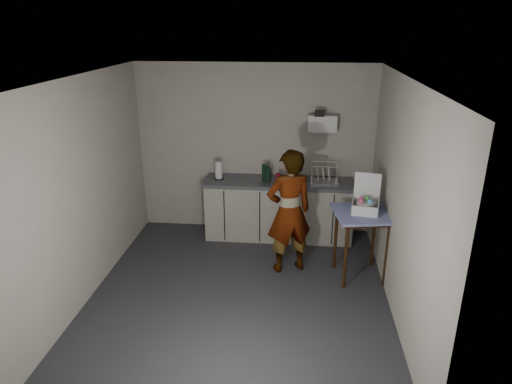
# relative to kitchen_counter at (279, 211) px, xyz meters

# --- Properties ---
(ground) EXTENTS (4.00, 4.00, 0.00)m
(ground) POSITION_rel_kitchen_counter_xyz_m (-0.40, -1.70, -0.43)
(ground) COLOR #2C2D32
(ground) RESTS_ON ground
(wall_back) EXTENTS (3.60, 0.02, 2.60)m
(wall_back) POSITION_rel_kitchen_counter_xyz_m (-0.40, 0.29, 0.87)
(wall_back) COLOR #B5AB9E
(wall_back) RESTS_ON ground
(wall_right) EXTENTS (0.02, 4.00, 2.60)m
(wall_right) POSITION_rel_kitchen_counter_xyz_m (1.39, -1.70, 0.87)
(wall_right) COLOR #B5AB9E
(wall_right) RESTS_ON ground
(wall_left) EXTENTS (0.02, 4.00, 2.60)m
(wall_left) POSITION_rel_kitchen_counter_xyz_m (-2.19, -1.70, 0.87)
(wall_left) COLOR #B5AB9E
(wall_left) RESTS_ON ground
(ceiling) EXTENTS (3.60, 4.00, 0.01)m
(ceiling) POSITION_rel_kitchen_counter_xyz_m (-0.40, -1.70, 2.17)
(ceiling) COLOR white
(ceiling) RESTS_ON wall_back
(kitchen_counter) EXTENTS (2.24, 0.62, 0.91)m
(kitchen_counter) POSITION_rel_kitchen_counter_xyz_m (0.00, 0.00, 0.00)
(kitchen_counter) COLOR black
(kitchen_counter) RESTS_ON ground
(wall_shelf) EXTENTS (0.42, 0.18, 0.37)m
(wall_shelf) POSITION_rel_kitchen_counter_xyz_m (0.60, 0.22, 1.32)
(wall_shelf) COLOR white
(wall_shelf) RESTS_ON ground
(side_table) EXTENTS (0.81, 0.81, 0.91)m
(side_table) POSITION_rel_kitchen_counter_xyz_m (1.10, -1.10, 0.37)
(side_table) COLOR #331B0B
(side_table) RESTS_ON ground
(standing_man) EXTENTS (0.72, 0.61, 1.67)m
(standing_man) POSITION_rel_kitchen_counter_xyz_m (0.17, -1.00, 0.41)
(standing_man) COLOR #B2A593
(standing_man) RESTS_ON ground
(soap_bottle) EXTENTS (0.14, 0.14, 0.28)m
(soap_bottle) POSITION_rel_kitchen_counter_xyz_m (-0.17, -0.03, 0.63)
(soap_bottle) COLOR black
(soap_bottle) RESTS_ON kitchen_counter
(soda_can) EXTENTS (0.07, 0.07, 0.13)m
(soda_can) POSITION_rel_kitchen_counter_xyz_m (-0.02, -0.04, 0.55)
(soda_can) COLOR red
(soda_can) RESTS_ON kitchen_counter
(dark_bottle) EXTENTS (0.07, 0.07, 0.25)m
(dark_bottle) POSITION_rel_kitchen_counter_xyz_m (-0.23, -0.01, 0.61)
(dark_bottle) COLOR black
(dark_bottle) RESTS_ON kitchen_counter
(paper_towel) EXTENTS (0.15, 0.15, 0.27)m
(paper_towel) POSITION_rel_kitchen_counter_xyz_m (-0.92, 0.00, 0.61)
(paper_towel) COLOR black
(paper_towel) RESTS_ON kitchen_counter
(dish_rack) EXTENTS (0.41, 0.31, 0.29)m
(dish_rack) POSITION_rel_kitchen_counter_xyz_m (0.65, 0.00, 0.55)
(dish_rack) COLOR white
(dish_rack) RESTS_ON kitchen_counter
(bakery_box) EXTENTS (0.38, 0.39, 0.46)m
(bakery_box) POSITION_rel_kitchen_counter_xyz_m (1.12, -1.06, 0.59)
(bakery_box) COLOR white
(bakery_box) RESTS_ON side_table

